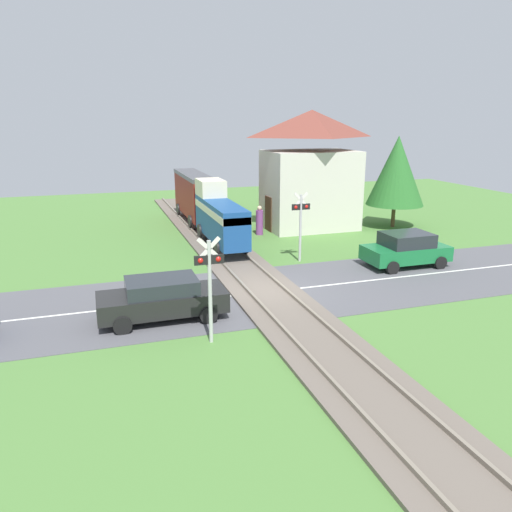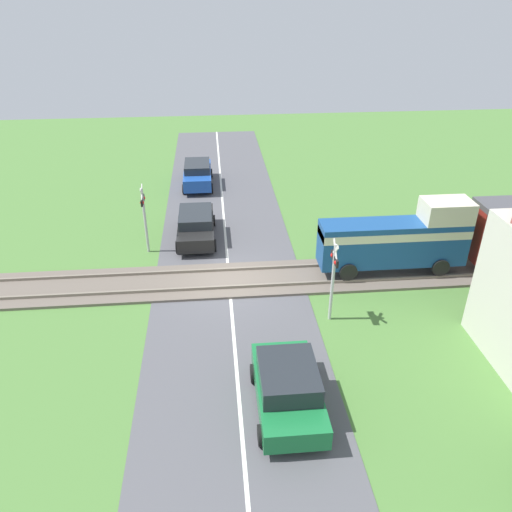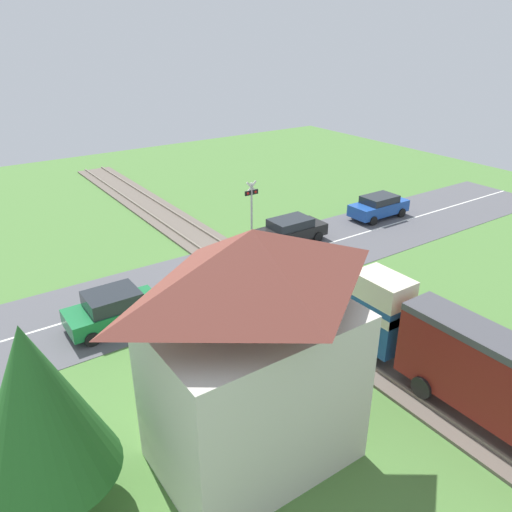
# 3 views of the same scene
# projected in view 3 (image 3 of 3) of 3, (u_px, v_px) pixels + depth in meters

# --- Properties ---
(ground_plane) EXTENTS (60.00, 60.00, 0.00)m
(ground_plane) POSITION_uv_depth(u_px,v_px,m) (243.00, 269.00, 25.94)
(ground_plane) COLOR #4C7A38
(road_surface) EXTENTS (48.00, 6.40, 0.02)m
(road_surface) POSITION_uv_depth(u_px,v_px,m) (243.00, 269.00, 25.94)
(road_surface) COLOR #515156
(road_surface) RESTS_ON ground_plane
(track_bed) EXTENTS (2.80, 48.00, 0.24)m
(track_bed) POSITION_uv_depth(u_px,v_px,m) (243.00, 268.00, 25.92)
(track_bed) COLOR #665B51
(track_bed) RESTS_ON ground_plane
(train) EXTENTS (1.58, 13.55, 3.18)m
(train) POSITION_uv_depth(u_px,v_px,m) (417.00, 335.00, 17.06)
(train) COLOR navy
(train) RESTS_ON track_bed
(car_near_crossing) EXTENTS (4.32, 1.92, 1.46)m
(car_near_crossing) POSITION_uv_depth(u_px,v_px,m) (290.00, 230.00, 28.88)
(car_near_crossing) COLOR black
(car_near_crossing) RESTS_ON ground_plane
(car_far_side) EXTENTS (3.87, 2.03, 1.59)m
(car_far_side) POSITION_uv_depth(u_px,v_px,m) (113.00, 309.00, 20.70)
(car_far_side) COLOR #197038
(car_far_side) RESTS_ON ground_plane
(car_behind_queue) EXTENTS (4.12, 1.85, 1.50)m
(car_behind_queue) POSITION_uv_depth(u_px,v_px,m) (379.00, 206.00, 32.68)
(car_behind_queue) COLOR #1E4CA8
(car_behind_queue) RESTS_ON ground_plane
(crossing_signal_west_approach) EXTENTS (0.90, 0.18, 3.35)m
(crossing_signal_west_approach) POSITION_uv_depth(u_px,v_px,m) (252.00, 201.00, 29.42)
(crossing_signal_west_approach) COLOR #B7B7B7
(crossing_signal_west_approach) RESTS_ON ground_plane
(crossing_signal_east_approach) EXTENTS (0.90, 0.18, 3.35)m
(crossing_signal_east_approach) POSITION_uv_depth(u_px,v_px,m) (230.00, 274.00, 20.69)
(crossing_signal_east_approach) COLOR #B7B7B7
(crossing_signal_east_approach) RESTS_ON ground_plane
(station_building) EXTENTS (5.80, 4.09, 7.14)m
(station_building) POSITION_uv_depth(u_px,v_px,m) (253.00, 357.00, 13.25)
(station_building) COLOR beige
(station_building) RESTS_ON ground_plane
(pedestrian_by_station) EXTENTS (0.43, 0.43, 1.72)m
(pedestrian_by_station) POSITION_uv_depth(u_px,v_px,m) (326.00, 375.00, 16.81)
(pedestrian_by_station) COLOR #7F3D84
(pedestrian_by_station) RESTS_ON ground_plane
(tree_by_station) EXTENTS (3.53, 3.53, 5.64)m
(tree_by_station) POSITION_uv_depth(u_px,v_px,m) (36.00, 403.00, 11.57)
(tree_by_station) COLOR brown
(tree_by_station) RESTS_ON ground_plane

